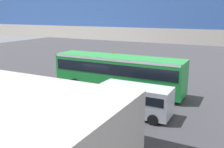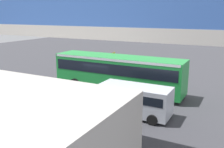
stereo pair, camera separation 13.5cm
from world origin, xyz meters
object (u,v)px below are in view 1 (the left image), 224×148
(traffic_sign, at_px, (113,61))
(pedestrian, at_px, (79,68))
(city_bus, at_px, (118,71))
(parked_van, at_px, (135,98))

(traffic_sign, bearing_deg, pedestrian, 12.35)
(city_bus, relative_size, parked_van, 2.40)
(parked_van, relative_size, pedestrian, 2.68)
(city_bus, height_order, parked_van, city_bus)
(pedestrian, bearing_deg, traffic_sign, -167.65)
(traffic_sign, bearing_deg, city_bus, 122.24)
(city_bus, xyz_separation_m, pedestrian, (6.24, -3.04, -1.00))
(parked_van, distance_m, traffic_sign, 10.01)
(city_bus, relative_size, traffic_sign, 4.12)
(pedestrian, relative_size, traffic_sign, 0.64)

